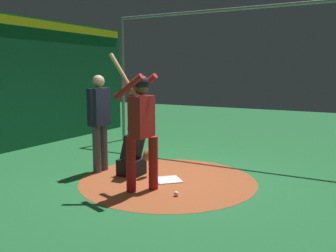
# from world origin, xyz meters

# --- Properties ---
(ground_plane) EXTENTS (25.02, 25.02, 0.00)m
(ground_plane) POSITION_xyz_m (0.00, 0.00, 0.00)
(ground_plane) COLOR #216633
(dirt_circle) EXTENTS (3.03, 3.03, 0.01)m
(dirt_circle) POSITION_xyz_m (0.00, 0.00, 0.00)
(dirt_circle) COLOR #9E4C28
(dirt_circle) RESTS_ON ground
(home_plate) EXTENTS (0.59, 0.59, 0.01)m
(home_plate) POSITION_xyz_m (0.00, 0.00, 0.01)
(home_plate) COLOR white
(home_plate) RESTS_ON dirt_circle
(batter) EXTENTS (0.68, 0.49, 2.14)m
(batter) POSITION_xyz_m (-0.11, -0.66, 1.10)
(batter) COLOR maroon
(batter) RESTS_ON ground
(catcher) EXTENTS (0.58, 0.40, 0.97)m
(catcher) POSITION_xyz_m (-0.70, -0.02, 0.38)
(catcher) COLOR black
(catcher) RESTS_ON ground
(umpire) EXTENTS (0.23, 0.49, 1.80)m
(umpire) POSITION_xyz_m (-1.40, -0.09, 1.02)
(umpire) COLOR #4C4C51
(umpire) RESTS_ON ground
(cage_frame) EXTENTS (5.83, 5.51, 3.26)m
(cage_frame) POSITION_xyz_m (0.00, 0.00, 2.27)
(cage_frame) COLOR gray
(cage_frame) RESTS_ON ground
(baseball_0) EXTENTS (0.07, 0.07, 0.07)m
(baseball_0) POSITION_xyz_m (0.50, -0.65, 0.04)
(baseball_0) COLOR white
(baseball_0) RESTS_ON dirt_circle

